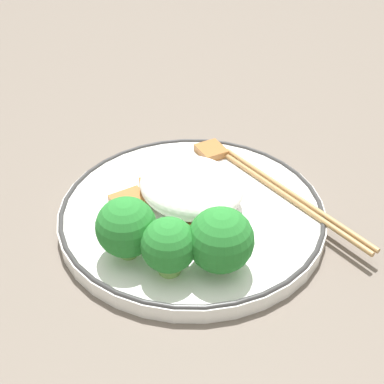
# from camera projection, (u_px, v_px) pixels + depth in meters

# --- Properties ---
(ground_plane) EXTENTS (3.00, 3.00, 0.00)m
(ground_plane) POSITION_uv_depth(u_px,v_px,m) (192.00, 220.00, 0.54)
(ground_plane) COLOR #665B51
(plate) EXTENTS (0.26, 0.26, 0.02)m
(plate) POSITION_uv_depth(u_px,v_px,m) (192.00, 213.00, 0.53)
(plate) COLOR white
(plate) RESTS_ON ground_plane
(rice_mound) EXTENTS (0.11, 0.09, 0.04)m
(rice_mound) POSITION_uv_depth(u_px,v_px,m) (191.00, 187.00, 0.53)
(rice_mound) COLOR white
(rice_mound) RESTS_ON plate
(broccoli_back_left) EXTENTS (0.05, 0.05, 0.06)m
(broccoli_back_left) POSITION_uv_depth(u_px,v_px,m) (125.00, 227.00, 0.46)
(broccoli_back_left) COLOR #7FB756
(broccoli_back_left) RESTS_ON plate
(broccoli_back_center) EXTENTS (0.05, 0.05, 0.05)m
(broccoli_back_center) POSITION_uv_depth(u_px,v_px,m) (169.00, 246.00, 0.44)
(broccoli_back_center) COLOR #7FB756
(broccoli_back_center) RESTS_ON plate
(broccoli_back_right) EXTENTS (0.06, 0.06, 0.06)m
(broccoli_back_right) POSITION_uv_depth(u_px,v_px,m) (221.00, 240.00, 0.44)
(broccoli_back_right) COLOR #7FB756
(broccoli_back_right) RESTS_ON plate
(meat_near_front) EXTENTS (0.04, 0.04, 0.01)m
(meat_near_front) POSITION_uv_depth(u_px,v_px,m) (154.00, 188.00, 0.55)
(meat_near_front) COLOR #995B28
(meat_near_front) RESTS_ON plate
(meat_near_left) EXTENTS (0.04, 0.04, 0.01)m
(meat_near_left) POSITION_uv_depth(u_px,v_px,m) (211.00, 151.00, 0.61)
(meat_near_left) COLOR #9E6633
(meat_near_left) RESTS_ON plate
(meat_near_right) EXTENTS (0.03, 0.02, 0.01)m
(meat_near_right) POSITION_uv_depth(u_px,v_px,m) (197.00, 228.00, 0.50)
(meat_near_right) COLOR #995B28
(meat_near_right) RESTS_ON plate
(meat_near_back) EXTENTS (0.04, 0.04, 0.01)m
(meat_near_back) POSITION_uv_depth(u_px,v_px,m) (129.00, 202.00, 0.53)
(meat_near_back) COLOR #9E6633
(meat_near_back) RESTS_ON plate
(meat_on_rice_edge) EXTENTS (0.03, 0.03, 0.01)m
(meat_on_rice_edge) POSITION_uv_depth(u_px,v_px,m) (208.00, 177.00, 0.56)
(meat_on_rice_edge) COLOR brown
(meat_on_rice_edge) RESTS_ON plate
(chopsticks) EXTENTS (0.21, 0.06, 0.01)m
(chopsticks) POSITION_uv_depth(u_px,v_px,m) (291.00, 196.00, 0.54)
(chopsticks) COLOR #AD8451
(chopsticks) RESTS_ON plate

